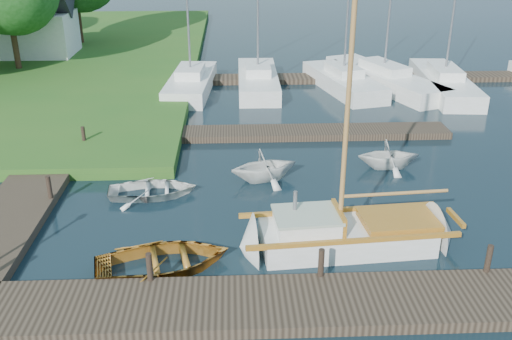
{
  "coord_description": "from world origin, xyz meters",
  "views": [
    {
      "loc": [
        -0.78,
        -17.67,
        8.99
      ],
      "look_at": [
        0.0,
        0.0,
        1.2
      ],
      "focal_mm": 40.0,
      "sensor_mm": 36.0,
      "label": 1
    }
  ],
  "objects_px": {
    "marina_boat_1": "(258,79)",
    "marina_boat_4": "(444,81)",
    "tender_d": "(389,153)",
    "marina_boat_2": "(343,80)",
    "mooring_post_1": "(150,267)",
    "marina_boat_0": "(191,81)",
    "mooring_post_2": "(321,263)",
    "tender_b": "(264,163)",
    "tender_a": "(152,187)",
    "sailboat": "(351,236)",
    "mooring_post_4": "(49,187)",
    "marina_boat_3": "(384,77)",
    "dinghy": "(163,257)",
    "house_c": "(34,23)",
    "mooring_post_5": "(84,136)",
    "mooring_post_3": "(489,258)"
  },
  "relations": [
    {
      "from": "mooring_post_1",
      "to": "mooring_post_5",
      "type": "relative_size",
      "value": 1.0
    },
    {
      "from": "mooring_post_2",
      "to": "tender_d",
      "type": "height_order",
      "value": "tender_d"
    },
    {
      "from": "marina_boat_1",
      "to": "marina_boat_4",
      "type": "bearing_deg",
      "value": -94.89
    },
    {
      "from": "mooring_post_4",
      "to": "tender_b",
      "type": "height_order",
      "value": "tender_b"
    },
    {
      "from": "marina_boat_0",
      "to": "marina_boat_4",
      "type": "height_order",
      "value": "marina_boat_0"
    },
    {
      "from": "tender_b",
      "to": "marina_boat_3",
      "type": "bearing_deg",
      "value": -47.66
    },
    {
      "from": "dinghy",
      "to": "marina_boat_3",
      "type": "distance_m",
      "value": 21.56
    },
    {
      "from": "tender_d",
      "to": "marina_boat_3",
      "type": "bearing_deg",
      "value": -13.87
    },
    {
      "from": "mooring_post_4",
      "to": "marina_boat_3",
      "type": "distance_m",
      "value": 21.0
    },
    {
      "from": "tender_d",
      "to": "marina_boat_2",
      "type": "xyz_separation_m",
      "value": [
        0.31,
        11.3,
        -0.06
      ]
    },
    {
      "from": "mooring_post_1",
      "to": "marina_boat_0",
      "type": "distance_m",
      "value": 19.04
    },
    {
      "from": "mooring_post_5",
      "to": "house_c",
      "type": "height_order",
      "value": "house_c"
    },
    {
      "from": "mooring_post_3",
      "to": "mooring_post_5",
      "type": "relative_size",
      "value": 1.0
    },
    {
      "from": "mooring_post_4",
      "to": "dinghy",
      "type": "distance_m",
      "value": 5.85
    },
    {
      "from": "mooring_post_3",
      "to": "marina_boat_0",
      "type": "height_order",
      "value": "marina_boat_0"
    },
    {
      "from": "dinghy",
      "to": "marina_boat_3",
      "type": "height_order",
      "value": "marina_boat_3"
    },
    {
      "from": "tender_d",
      "to": "marina_boat_4",
      "type": "relative_size",
      "value": 0.24
    },
    {
      "from": "tender_a",
      "to": "marina_boat_2",
      "type": "distance_m",
      "value": 16.28
    },
    {
      "from": "mooring_post_3",
      "to": "tender_a",
      "type": "relative_size",
      "value": 0.26
    },
    {
      "from": "mooring_post_4",
      "to": "marina_boat_0",
      "type": "distance_m",
      "value": 14.57
    },
    {
      "from": "tender_b",
      "to": "tender_d",
      "type": "relative_size",
      "value": 1.06
    },
    {
      "from": "marina_boat_3",
      "to": "marina_boat_4",
      "type": "xyz_separation_m",
      "value": [
        3.2,
        -1.1,
        -0.0
      ]
    },
    {
      "from": "mooring_post_4",
      "to": "tender_a",
      "type": "height_order",
      "value": "mooring_post_4"
    },
    {
      "from": "sailboat",
      "to": "dinghy",
      "type": "relative_size",
      "value": 2.63
    },
    {
      "from": "sailboat",
      "to": "marina_boat_4",
      "type": "distance_m",
      "value": 18.66
    },
    {
      "from": "mooring_post_1",
      "to": "marina_boat_2",
      "type": "xyz_separation_m",
      "value": [
        8.64,
        19.02,
        -0.13
      ]
    },
    {
      "from": "mooring_post_2",
      "to": "tender_b",
      "type": "xyz_separation_m",
      "value": [
        -1.12,
        6.79,
        -0.03
      ]
    },
    {
      "from": "mooring_post_4",
      "to": "tender_d",
      "type": "distance_m",
      "value": 12.62
    },
    {
      "from": "mooring_post_1",
      "to": "dinghy",
      "type": "relative_size",
      "value": 0.21
    },
    {
      "from": "marina_boat_4",
      "to": "house_c",
      "type": "relative_size",
      "value": 1.9
    },
    {
      "from": "marina_boat_0",
      "to": "marina_boat_4",
      "type": "xyz_separation_m",
      "value": [
        14.39,
        -0.55,
        -0.02
      ]
    },
    {
      "from": "mooring_post_4",
      "to": "marina_boat_4",
      "type": "bearing_deg",
      "value": 36.38
    },
    {
      "from": "mooring_post_1",
      "to": "mooring_post_3",
      "type": "bearing_deg",
      "value": 0.0
    },
    {
      "from": "tender_a",
      "to": "marina_boat_4",
      "type": "xyz_separation_m",
      "value": [
        14.95,
        12.85,
        0.24
      ]
    },
    {
      "from": "mooring_post_1",
      "to": "tender_a",
      "type": "relative_size",
      "value": 0.26
    },
    {
      "from": "mooring_post_1",
      "to": "tender_d",
      "type": "bearing_deg",
      "value": 42.87
    },
    {
      "from": "mooring_post_5",
      "to": "tender_b",
      "type": "xyz_separation_m",
      "value": [
        7.38,
        -3.21,
        -0.03
      ]
    },
    {
      "from": "tender_d",
      "to": "house_c",
      "type": "relative_size",
      "value": 0.45
    },
    {
      "from": "mooring_post_3",
      "to": "dinghy",
      "type": "height_order",
      "value": "mooring_post_3"
    },
    {
      "from": "mooring_post_1",
      "to": "tender_b",
      "type": "distance_m",
      "value": 7.59
    },
    {
      "from": "mooring_post_5",
      "to": "marina_boat_2",
      "type": "height_order",
      "value": "marina_boat_2"
    },
    {
      "from": "marina_boat_2",
      "to": "marina_boat_1",
      "type": "bearing_deg",
      "value": 70.32
    },
    {
      "from": "mooring_post_5",
      "to": "marina_boat_3",
      "type": "height_order",
      "value": "marina_boat_3"
    },
    {
      "from": "marina_boat_1",
      "to": "marina_boat_4",
      "type": "distance_m",
      "value": 10.61
    },
    {
      "from": "mooring_post_1",
      "to": "dinghy",
      "type": "height_order",
      "value": "mooring_post_1"
    },
    {
      "from": "marina_boat_0",
      "to": "tender_d",
      "type": "bearing_deg",
      "value": -138.72
    },
    {
      "from": "tender_a",
      "to": "sailboat",
      "type": "bearing_deg",
      "value": -125.96
    },
    {
      "from": "mooring_post_4",
      "to": "mooring_post_1",
      "type": "bearing_deg",
      "value": -51.34
    },
    {
      "from": "mooring_post_1",
      "to": "tender_d",
      "type": "height_order",
      "value": "tender_d"
    },
    {
      "from": "tender_a",
      "to": "marina_boat_3",
      "type": "xyz_separation_m",
      "value": [
        11.74,
        13.95,
        0.24
      ]
    }
  ]
}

